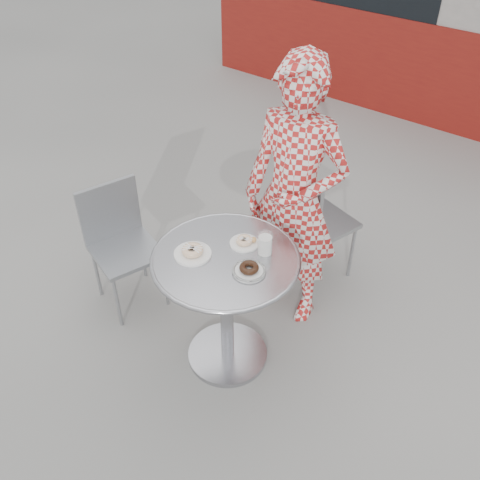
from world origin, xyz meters
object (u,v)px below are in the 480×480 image
Objects in this scene: milk_cup at (265,244)px; plate_near at (193,252)px; bistro_table at (226,284)px; chair_left at (129,270)px; seated_person at (294,199)px; plate_checker at (249,270)px; chair_far at (314,243)px; plate_far at (245,242)px.

plate_near is at bearing -140.01° from milk_cup.
bistro_table is 0.96× the size of chair_left.
plate_checker is at bearing -84.84° from seated_person.
milk_cup reaches higher than plate_checker.
bistro_table is at bearing 30.80° from plate_near.
bistro_table is at bearing -100.11° from seated_person.
plate_checker reaches higher than chair_left.
milk_cup is at bearing 97.81° from plate_checker.
chair_far is (0.00, 0.95, -0.33)m from bistro_table.
plate_checker is at bearing -82.19° from milk_cup.
chair_far is 5.11× the size of plate_checker.
chair_far reaches higher than plate_far.
plate_far is at bearing 132.77° from plate_checker.
seated_person reaches higher than plate_checker.
plate_far is (-0.02, -0.44, -0.04)m from seated_person.
chair_far is at bearing 90.58° from plate_far.
chair_far is 1.00m from milk_cup.
plate_far is at bearing 55.68° from plate_near.
chair_left is 4.80× the size of plate_checker.
plate_far is 0.13m from milk_cup.
plate_near is (-0.16, -0.24, 0.00)m from plate_far.
milk_cup is at bearing -62.20° from chair_left.
bistro_table is 4.63× the size of plate_checker.
chair_far is 0.97m from plate_far.
plate_near is 1.57× the size of milk_cup.
milk_cup is at bearing 2.54° from plate_far.
plate_near is (-0.15, -1.04, 0.54)m from chair_far.
plate_far is (0.01, -0.81, 0.54)m from chair_far.
plate_near reaches higher than bistro_table.
seated_person is 8.64× the size of plate_near.
chair_left is 0.49× the size of seated_person.
seated_person reaches higher than chair_left.
plate_far reaches higher than bistro_table.
plate_far is at bearing -99.51° from seated_person.
bistro_table is 1.01m from chair_far.
plate_checker is (0.15, -0.16, -0.00)m from plate_far.
bistro_table is at bearing 174.94° from plate_checker.
chair_far is 5.67× the size of plate_far.
chair_left is 4.21× the size of plate_near.
chair_left is 1.13m from plate_checker.
chair_left is at bearing 172.83° from plate_near.
chair_left is (-0.82, -0.96, -0.02)m from chair_far.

